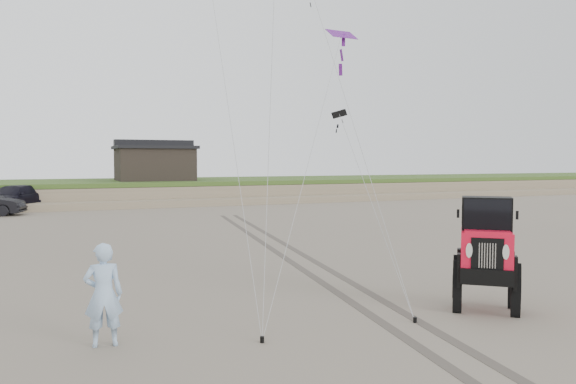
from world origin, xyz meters
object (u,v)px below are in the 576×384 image
Objects in this scene: cabin at (154,162)px; jeep at (486,266)px; truck_c at (14,198)px; man at (103,295)px.

jeep is at bearing -88.36° from cabin.
truck_c is 3.08× the size of man.
cabin reaches higher than jeep.
jeep is (11.35, -32.13, 0.18)m from truck_c.
cabin is 1.08× the size of truck_c.
jeep is (1.08, -37.50, -2.20)m from cabin.
man is (-8.17, 0.87, -0.08)m from jeep.
man is (-7.10, -36.63, -2.28)m from cabin.
jeep reaches higher than man.
cabin is 1.15× the size of jeep.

